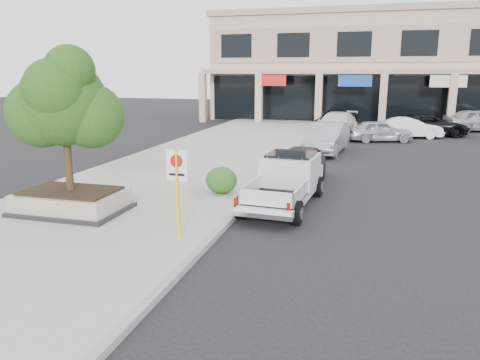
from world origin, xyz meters
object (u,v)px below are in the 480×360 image
curb_car_b (327,138)px  no_parking_sign (177,182)px  planter (72,201)px  lot_car_e (478,120)px  lot_car_a (380,131)px  curb_car_c (336,125)px  curb_car_a (300,165)px  curb_car_d (336,121)px  pickup_truck (284,182)px  lot_car_b (410,128)px  planter_tree (71,103)px  lot_car_d (428,125)px

curb_car_b → no_parking_sign: bearing=-92.6°
planter → lot_car_e: (16.11, 26.00, 0.35)m
lot_car_a → curb_car_c: bearing=45.8°
curb_car_b → curb_car_c: 6.52m
curb_car_a → planter: bearing=-134.1°
curb_car_c → curb_car_d: 2.46m
curb_car_c → pickup_truck: bearing=-83.8°
curb_car_a → lot_car_a: curb_car_a is taller
pickup_truck → lot_car_b: size_ratio=1.27×
curb_car_a → curb_car_b: curb_car_b is taller
pickup_truck → curb_car_b: size_ratio=1.06×
planter_tree → curb_car_a: bearing=45.4°
no_parking_sign → curb_car_a: (1.96, 7.48, -0.90)m
planter_tree → lot_car_e: planter_tree is taller
lot_car_a → planter: bearing=136.6°
curb_car_a → lot_car_a: bearing=76.6°
planter → lot_car_b: lot_car_b is taller
curb_car_b → lot_car_e: lot_car_e is taller
lot_car_d → lot_car_b: bearing=128.3°
planter_tree → curb_car_c: planter_tree is taller
planter_tree → lot_car_a: (9.00, 18.61, -2.74)m
no_parking_sign → lot_car_d: 25.27m
lot_car_d → lot_car_e: size_ratio=1.08×
curb_car_c → lot_car_e: size_ratio=1.15×
curb_car_a → lot_car_b: curb_car_a is taller
lot_car_e → no_parking_sign: bearing=138.2°
lot_car_d → planter_tree: bearing=141.1°
curb_car_b → lot_car_a: curb_car_b is taller
no_parking_sign → curb_car_b: size_ratio=0.47×
planter_tree → pickup_truck: size_ratio=0.78×
planter → curb_car_a: bearing=45.5°
no_parking_sign → curb_car_c: (2.24, 21.54, -0.82)m
planter → lot_car_e: bearing=58.2°
lot_car_a → lot_car_d: (3.22, 3.75, 0.06)m
planter → planter_tree: bearing=49.0°
planter → curb_car_a: 8.60m
lot_car_a → curb_car_b: bearing=133.7°
planter_tree → planter: bearing=-131.0°
lot_car_b → lot_car_d: (1.31, 1.48, 0.06)m
planter → curb_car_a: size_ratio=0.75×
planter → no_parking_sign: bearing=-18.3°
pickup_truck → lot_car_a: pickup_truck is taller
lot_car_e → pickup_truck: bearing=138.4°
curb_car_b → lot_car_b: 8.75m
curb_car_c → lot_car_e: (9.80, 5.81, 0.02)m
pickup_truck → lot_car_e: bearing=70.4°
planter → lot_car_e: 30.59m
no_parking_sign → lot_car_a: 20.76m
curb_car_d → lot_car_e: 10.55m
curb_car_d → lot_car_a: (3.02, -3.88, -0.13)m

